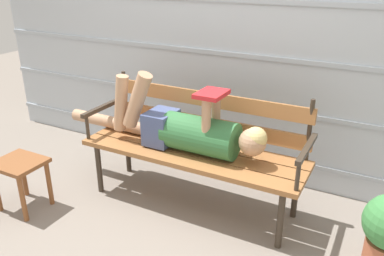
{
  "coord_description": "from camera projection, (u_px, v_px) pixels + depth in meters",
  "views": [
    {
      "loc": [
        1.23,
        -2.14,
        1.74
      ],
      "look_at": [
        0.0,
        0.19,
        0.64
      ],
      "focal_mm": 37.09,
      "sensor_mm": 36.0,
      "label": 1
    }
  ],
  "objects": [
    {
      "name": "footstool",
      "position": [
        20.0,
        172.0,
        2.94
      ],
      "size": [
        0.35,
        0.31,
        0.4
      ],
      "color": "brown",
      "rests_on": "ground"
    },
    {
      "name": "reclining_person",
      "position": [
        184.0,
        128.0,
        2.9
      ],
      "size": [
        1.74,
        0.27,
        0.57
      ],
      "color": "#33703D"
    },
    {
      "name": "house_siding",
      "position": [
        231.0,
        27.0,
        3.17
      ],
      "size": [
        5.06,
        0.08,
        2.53
      ],
      "color": "#B2BCC6",
      "rests_on": "ground"
    },
    {
      "name": "ground_plane",
      "position": [
        180.0,
        216.0,
        2.95
      ],
      "size": [
        12.0,
        12.0,
        0.0
      ],
      "primitive_type": "plane",
      "color": "gray"
    },
    {
      "name": "park_bench",
      "position": [
        196.0,
        142.0,
        2.97
      ],
      "size": [
        1.69,
        0.52,
        0.9
      ],
      "color": "#9E6638",
      "rests_on": "ground"
    }
  ]
}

